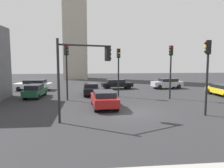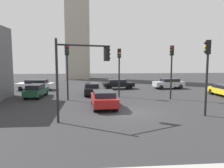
# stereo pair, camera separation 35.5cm
# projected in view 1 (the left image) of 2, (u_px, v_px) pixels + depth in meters

# --- Properties ---
(ground_plane) EXTENTS (97.51, 97.51, 0.00)m
(ground_plane) POSITION_uv_depth(u_px,v_px,m) (131.00, 112.00, 16.91)
(ground_plane) COLOR #2D2D30
(traffic_light_0) EXTENTS (0.49, 0.40, 5.47)m
(traffic_light_0) POSITION_uv_depth(u_px,v_px,m) (207.00, 64.00, 15.54)
(traffic_light_0) COLOR black
(traffic_light_0) RESTS_ON ground_plane
(traffic_light_1) EXTENTS (0.38, 0.49, 5.28)m
(traffic_light_1) POSITION_uv_depth(u_px,v_px,m) (119.00, 64.00, 23.55)
(traffic_light_1) COLOR black
(traffic_light_1) RESTS_ON ground_plane
(traffic_light_2) EXTENTS (0.47, 0.47, 5.52)m
(traffic_light_2) POSITION_uv_depth(u_px,v_px,m) (171.00, 62.00, 22.29)
(traffic_light_2) COLOR black
(traffic_light_2) RESTS_ON ground_plane
(traffic_light_3) EXTENTS (0.45, 0.48, 5.52)m
(traffic_light_3) POSITION_uv_depth(u_px,v_px,m) (67.00, 62.00, 21.39)
(traffic_light_3) COLOR black
(traffic_light_3) RESTS_ON ground_plane
(traffic_light_4) EXTENTS (3.63, 1.78, 5.42)m
(traffic_light_4) POSITION_uv_depth(u_px,v_px,m) (84.00, 64.00, 14.50)
(traffic_light_4) COLOR black
(traffic_light_4) RESTS_ON ground_plane
(car_0) EXTENTS (2.07, 4.61, 1.28)m
(car_0) POSITION_uv_depth(u_px,v_px,m) (224.00, 90.00, 24.36)
(car_0) COLOR yellow
(car_0) RESTS_ON ground_plane
(car_1) EXTENTS (2.22, 4.36, 1.46)m
(car_1) POSITION_uv_depth(u_px,v_px,m) (104.00, 99.00, 18.38)
(car_1) COLOR maroon
(car_1) RESTS_ON ground_plane
(car_2) EXTENTS (4.41, 2.14, 1.42)m
(car_2) POSITION_uv_depth(u_px,v_px,m) (167.00, 83.00, 30.85)
(car_2) COLOR #ADB2B7
(car_2) RESTS_ON ground_plane
(car_3) EXTENTS (1.91, 4.02, 1.43)m
(car_3) POSITION_uv_depth(u_px,v_px,m) (35.00, 91.00, 23.43)
(car_3) COLOR #19472D
(car_3) RESTS_ON ground_plane
(car_4) EXTENTS (1.80, 4.04, 1.36)m
(car_4) POSITION_uv_depth(u_px,v_px,m) (91.00, 89.00, 25.18)
(car_4) COLOR black
(car_4) RESTS_ON ground_plane
(car_5) EXTENTS (4.85, 2.47, 1.40)m
(car_5) POSITION_uv_depth(u_px,v_px,m) (34.00, 85.00, 29.07)
(car_5) COLOR silver
(car_5) RESTS_ON ground_plane
(car_6) EXTENTS (4.44, 2.22, 1.33)m
(car_6) POSITION_uv_depth(u_px,v_px,m) (117.00, 84.00, 30.41)
(car_6) COLOR black
(car_6) RESTS_ON ground_plane
(skyline_tower) EXTENTS (4.88, 4.88, 29.32)m
(skyline_tower) POSITION_uv_depth(u_px,v_px,m) (75.00, 9.00, 45.28)
(skyline_tower) COLOR #A89E8E
(skyline_tower) RESTS_ON ground_plane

